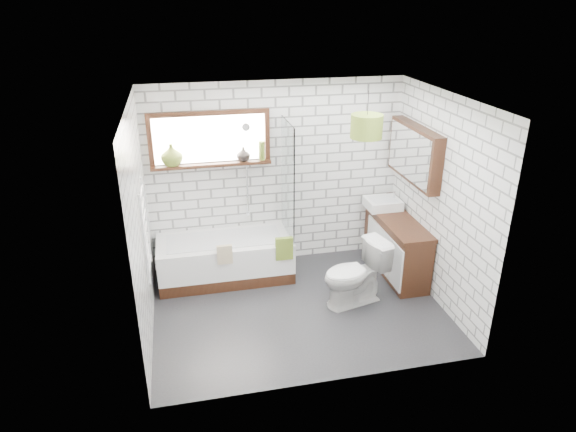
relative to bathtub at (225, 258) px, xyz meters
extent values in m
cube|color=black|center=(0.77, -0.92, -0.28)|extent=(3.40, 2.60, 0.01)
cube|color=white|center=(0.77, -0.92, 2.23)|extent=(3.40, 2.60, 0.01)
cube|color=white|center=(0.77, 0.39, 0.97)|extent=(3.40, 0.01, 2.50)
cube|color=white|center=(0.77, -2.22, 0.97)|extent=(3.40, 0.01, 2.50)
cube|color=white|center=(-0.94, -0.92, 0.97)|extent=(0.01, 2.60, 2.50)
cube|color=white|center=(2.47, -0.92, 0.97)|extent=(0.01, 2.60, 2.50)
cube|color=black|center=(-0.08, 0.34, 1.52)|extent=(1.52, 0.16, 0.68)
cube|color=white|center=(-0.89, -0.92, 0.92)|extent=(0.06, 0.52, 1.00)
cube|color=black|center=(2.39, -0.32, 1.37)|extent=(0.16, 1.20, 0.70)
cylinder|color=silver|center=(0.37, 0.34, 1.07)|extent=(0.02, 0.02, 1.30)
cube|color=white|center=(0.00, 0.00, 0.00)|extent=(1.73, 0.76, 0.56)
cube|color=white|center=(0.84, 0.00, 1.03)|extent=(0.02, 0.72, 1.50)
cube|color=#586E21|center=(0.71, -0.38, 0.26)|extent=(0.22, 0.06, 0.30)
cube|color=tan|center=(-0.03, -0.38, 0.26)|extent=(0.19, 0.05, 0.25)
cube|color=black|center=(2.25, -0.34, 0.11)|extent=(0.44, 1.36, 0.78)
cube|color=white|center=(2.19, 0.07, 0.56)|extent=(0.45, 0.40, 0.13)
cylinder|color=silver|center=(2.35, 0.07, 0.64)|extent=(0.03, 0.03, 0.18)
imported|color=white|center=(1.46, -0.95, 0.12)|extent=(0.62, 0.87, 0.80)
imported|color=olive|center=(-0.57, 0.31, 1.34)|extent=(0.30, 0.30, 0.28)
imported|color=black|center=(0.33, 0.31, 1.29)|extent=(0.20, 0.20, 0.18)
cylinder|color=olive|center=(0.57, 0.31, 1.32)|extent=(0.10, 0.10, 0.24)
cylinder|color=#586E21|center=(1.63, -0.59, 1.82)|extent=(0.37, 0.37, 0.27)
camera|label=1|loc=(-0.47, -5.99, 3.22)|focal=32.00mm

